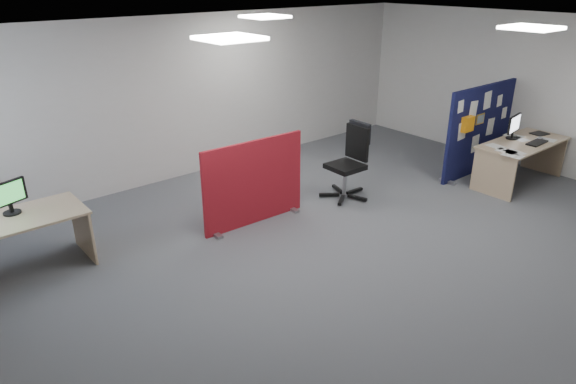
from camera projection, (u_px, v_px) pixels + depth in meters
floor at (351, 237)px, 6.97m from camera, size 9.00×9.00×0.00m
ceiling at (362, 29)px, 5.90m from camera, size 9.00×7.00×0.02m
wall_back at (208, 95)px, 8.90m from camera, size 9.00×0.02×2.70m
wall_right at (531, 92)px, 9.08m from camera, size 0.02×7.00×2.70m
ceiling_lights at (341, 26)px, 6.58m from camera, size 4.10×4.10×0.04m
navy_divider at (479, 130)px, 8.90m from camera, size 1.90×0.30×1.56m
main_desk at (519, 151)px, 8.56m from camera, size 1.75×0.78×0.73m
monitor_main at (514, 126)px, 8.53m from camera, size 0.46×0.19×0.41m
keyboard at (537, 143)px, 8.37m from camera, size 0.46×0.20×0.02m
mouse at (540, 139)px, 8.56m from camera, size 0.10×0.07×0.03m
paper_tray at (540, 134)px, 8.87m from camera, size 0.31×0.27×0.01m
red_divider at (254, 183)px, 7.15m from camera, size 1.62×0.30×1.22m
second_desk at (13, 232)px, 5.91m from camera, size 1.57×0.79×0.73m
monitor_second at (8, 196)px, 5.86m from camera, size 0.42×0.20×0.40m
office_chair at (351, 156)px, 8.00m from camera, size 0.74×0.78×1.16m
desk_papers at (516, 145)px, 8.28m from camera, size 1.44×0.82×0.00m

